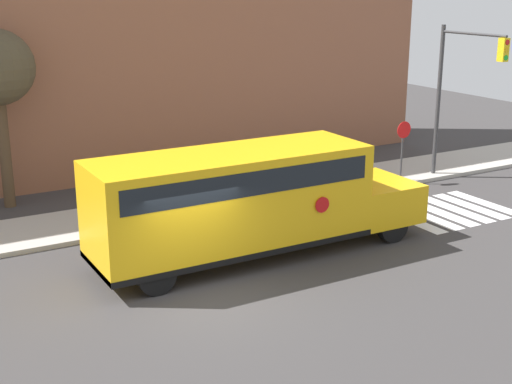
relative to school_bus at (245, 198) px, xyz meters
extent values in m
plane|color=#3A3838|center=(-2.14, -1.72, -1.74)|extent=(60.00, 60.00, 0.00)
cube|color=#B2ADA3|center=(-2.14, 4.78, -1.66)|extent=(44.00, 3.00, 0.15)
cube|color=#935B42|center=(-2.14, 11.28, 3.96)|extent=(32.00, 4.00, 11.40)
cube|color=white|center=(6.22, 0.28, -1.73)|extent=(0.50, 3.20, 0.01)
cube|color=white|center=(6.92, 0.28, -1.73)|extent=(0.50, 3.20, 0.01)
cube|color=white|center=(7.62, 0.28, -1.73)|extent=(0.50, 3.20, 0.01)
cube|color=white|center=(8.32, 0.28, -1.73)|extent=(0.50, 3.20, 0.01)
cube|color=white|center=(9.02, 0.28, -1.73)|extent=(0.50, 3.20, 0.01)
cube|color=white|center=(9.72, 0.28, -1.73)|extent=(0.50, 3.20, 0.01)
cube|color=yellow|center=(-0.44, 0.00, 0.02)|extent=(7.72, 2.50, 2.61)
cube|color=yellow|center=(4.49, 0.00, -0.71)|extent=(2.15, 2.50, 1.15)
cube|color=black|center=(-0.44, 0.00, -1.21)|extent=(7.72, 2.54, 0.16)
cube|color=black|center=(-0.44, 0.00, 0.77)|extent=(7.10, 2.53, 0.64)
cylinder|color=red|center=(1.68, -1.29, -0.11)|extent=(0.44, 0.02, 0.44)
cylinder|color=black|center=(4.39, 1.08, -1.24)|extent=(1.00, 0.30, 1.00)
cylinder|color=black|center=(4.39, -1.08, -1.24)|extent=(1.00, 0.30, 1.00)
cylinder|color=black|center=(-3.10, 1.08, -1.24)|extent=(1.00, 0.30, 1.00)
cylinder|color=black|center=(-3.10, -1.08, -1.24)|extent=(1.00, 0.30, 1.00)
cylinder|color=#38383A|center=(8.81, 3.69, -0.67)|extent=(0.07, 0.07, 2.14)
cylinder|color=red|center=(8.81, 3.64, 0.37)|extent=(0.63, 0.03, 0.63)
cylinder|color=#38383A|center=(10.62, 3.83, 1.21)|extent=(0.16, 0.16, 5.89)
cylinder|color=#38383A|center=(10.62, 2.32, 3.90)|extent=(0.10, 3.02, 0.10)
cube|color=yellow|center=(10.62, 0.91, 3.45)|extent=(0.28, 0.28, 0.80)
cylinder|color=red|center=(10.62, 0.76, 3.71)|extent=(0.18, 0.02, 0.18)
cylinder|color=#EAB214|center=(10.62, 0.76, 3.45)|extent=(0.18, 0.02, 0.18)
cylinder|color=green|center=(10.62, 0.76, 3.19)|extent=(0.18, 0.02, 0.18)
cylinder|color=brown|center=(-4.76, 8.13, 0.27)|extent=(0.39, 0.39, 4.01)
camera|label=1|loc=(-8.99, -16.37, 5.69)|focal=50.00mm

